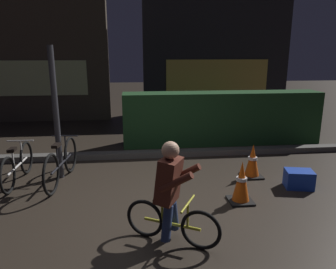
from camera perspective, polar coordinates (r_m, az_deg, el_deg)
The scene contains 12 objects.
ground_plane at distance 4.92m, azimuth -1.59°, elevation -12.04°, with size 40.00×40.00×0.00m, color #2D261E.
sidewalk_curb at distance 6.93m, azimuth -3.08°, elevation -3.48°, with size 12.00×0.24×0.12m, color #56544F.
hedge_row at distance 7.94m, azimuth 9.58°, elevation 2.93°, with size 4.80×0.70×1.27m, color #214723.
storefront_left at distance 11.30m, azimuth -22.50°, elevation 13.53°, with size 4.51×0.54×4.46m.
storefront_right at distance 11.97m, azimuth 8.59°, elevation 13.53°, with size 5.26×0.54×4.08m.
street_post at distance 5.84m, azimuth -19.38°, elevation 3.41°, with size 0.10×0.10×2.31m, color #2D2D33.
parked_bike_left_mid at distance 6.08m, azimuth -25.28°, elevation -4.95°, with size 0.46×1.50×0.69m.
parked_bike_center_left at distance 5.81m, azimuth -18.48°, elevation -4.82°, with size 0.46×1.67×0.77m.
traffic_cone_near at distance 4.94m, azimuth 12.98°, elevation -8.36°, with size 0.36×0.36×0.64m.
traffic_cone_far at distance 5.96m, azimuth 14.85°, elevation -4.63°, with size 0.36×0.36×0.61m.
blue_crate at distance 5.78m, azimuth 22.33°, elevation -7.37°, with size 0.44×0.32×0.30m, color #193DB7.
cyclist at distance 3.74m, azimuth 0.48°, elevation -10.30°, with size 1.07×0.67×1.25m.
Camera 1 is at (-0.34, -4.39, 2.19)m, focal length 34.12 mm.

